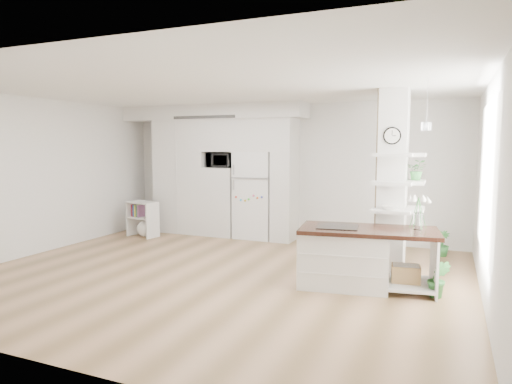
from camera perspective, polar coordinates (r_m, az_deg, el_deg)
floor at (r=6.80m, az=-4.87°, el=-10.25°), size 7.00×6.00×0.01m
room at (r=6.53m, az=-5.01°, el=5.57°), size 7.04×6.04×2.72m
cabinet_wall at (r=9.58m, az=-5.13°, el=3.61°), size 4.00×0.71×2.70m
refrigerator at (r=9.24m, az=0.00°, el=-0.38°), size 0.78×0.69×1.75m
column at (r=6.95m, az=17.27°, el=1.19°), size 0.69×0.90×2.70m
window at (r=6.09m, az=26.86°, el=1.58°), size 0.00×2.40×2.40m
pendant_light at (r=6.08m, az=10.09°, el=7.97°), size 0.12×0.12×0.10m
kitchen_island at (r=6.28m, az=12.00°, el=-7.75°), size 1.87×1.08×1.37m
bookshelf at (r=9.68m, az=-13.86°, el=-3.59°), size 0.67×0.46×0.73m
floor_plant_a at (r=6.18m, az=21.85°, el=-10.02°), size 0.27×0.22×0.48m
floor_plant_b at (r=8.43m, az=22.21°, el=-5.98°), size 0.32×0.32×0.43m
microwave at (r=9.45m, az=-4.33°, el=3.98°), size 0.54×0.37×0.30m
shelf_plant at (r=7.09m, az=19.48°, el=2.61°), size 0.27×0.23×0.30m
decor_bowl at (r=6.77m, az=16.31°, el=-1.88°), size 0.22×0.22×0.05m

